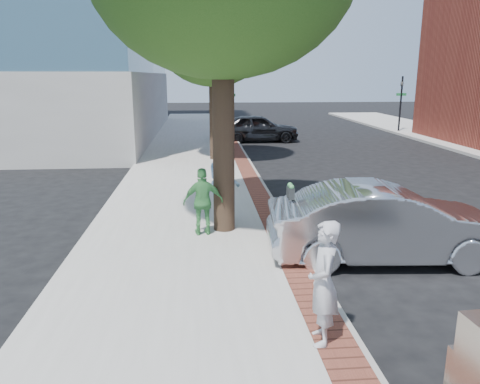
{
  "coord_description": "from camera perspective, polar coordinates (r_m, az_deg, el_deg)",
  "views": [
    {
      "loc": [
        -1.17,
        -9.13,
        3.85
      ],
      "look_at": [
        -0.25,
        1.44,
        1.2
      ],
      "focal_mm": 35.0,
      "sensor_mm": 36.0,
      "label": 1
    }
  ],
  "objects": [
    {
      "name": "parking_meter",
      "position": [
        10.08,
        6.15,
        -1.27
      ],
      "size": [
        0.12,
        0.32,
        1.47
      ],
      "color": "gray",
      "rests_on": "sidewalk"
    },
    {
      "name": "tree_far",
      "position": [
        21.19,
        -3.33,
        17.93
      ],
      "size": [
        4.8,
        4.8,
        7.14
      ],
      "color": "black",
      "rests_on": "sidewalk"
    },
    {
      "name": "sidewalk",
      "position": [
        17.55,
        -5.95,
        1.53
      ],
      "size": [
        5.0,
        60.0,
        0.15
      ],
      "primitive_type": "cube",
      "color": "#9E9991",
      "rests_on": "ground"
    },
    {
      "name": "signal_near",
      "position": [
        31.24,
        -1.21,
        11.1
      ],
      "size": [
        0.7,
        0.15,
        3.8
      ],
      "color": "black",
      "rests_on": "ground"
    },
    {
      "name": "sedan_silver",
      "position": [
        10.33,
        17.47,
        -3.71
      ],
      "size": [
        5.08,
        2.08,
        1.64
      ],
      "primitive_type": "imported",
      "rotation": [
        0.0,
        0.0,
        1.5
      ],
      "color": "#B5B7BD",
      "rests_on": "ground"
    },
    {
      "name": "person_gray",
      "position": [
        6.71,
        10.14,
        -10.88
      ],
      "size": [
        0.51,
        0.71,
        1.8
      ],
      "primitive_type": "imported",
      "rotation": [
        0.0,
        0.0,
        -1.7
      ],
      "color": "#ACACB1",
      "rests_on": "sidewalk"
    },
    {
      "name": "signal_far",
      "position": [
        34.04,
        19.03,
        10.6
      ],
      "size": [
        0.7,
        0.15,
        3.8
      ],
      "color": "black",
      "rests_on": "ground"
    },
    {
      "name": "person_green",
      "position": [
        11.07,
        -4.52,
        -1.18
      ],
      "size": [
        0.98,
        0.49,
        1.61
      ],
      "primitive_type": "imported",
      "rotation": [
        0.0,
        0.0,
        3.25
      ],
      "color": "#419049",
      "rests_on": "sidewalk"
    },
    {
      "name": "brick_strip",
      "position": [
        17.63,
        1.21,
        1.93
      ],
      "size": [
        0.6,
        60.0,
        0.01
      ],
      "primitive_type": "cube",
      "color": "brown",
      "rests_on": "sidewalk"
    },
    {
      "name": "ground",
      "position": [
        9.98,
        2.17,
        -8.68
      ],
      "size": [
        120.0,
        120.0,
        0.0
      ],
      "primitive_type": "plane",
      "color": "black",
      "rests_on": "ground"
    },
    {
      "name": "office_base",
      "position": [
        33.36,
        -26.14,
        9.45
      ],
      "size": [
        18.2,
        22.2,
        4.0
      ],
      "primitive_type": "cube",
      "color": "gray",
      "rests_on": "ground"
    },
    {
      "name": "person_officer",
      "position": [
        12.2,
        -1.95,
        1.29
      ],
      "size": [
        1.0,
        1.15,
        2.03
      ],
      "primitive_type": "imported",
      "rotation": [
        0.0,
        0.0,
        1.83
      ],
      "color": "#9AC7EE",
      "rests_on": "sidewalk"
    },
    {
      "name": "curb",
      "position": [
        17.69,
        2.34,
        1.69
      ],
      "size": [
        0.1,
        60.0,
        0.15
      ],
      "primitive_type": "cube",
      "color": "gray",
      "rests_on": "ground"
    },
    {
      "name": "bg_car",
      "position": [
        28.03,
        2.17,
        7.82
      ],
      "size": [
        4.83,
        1.97,
        1.64
      ],
      "primitive_type": "imported",
      "rotation": [
        0.0,
        0.0,
        1.58
      ],
      "color": "black",
      "rests_on": "ground"
    }
  ]
}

